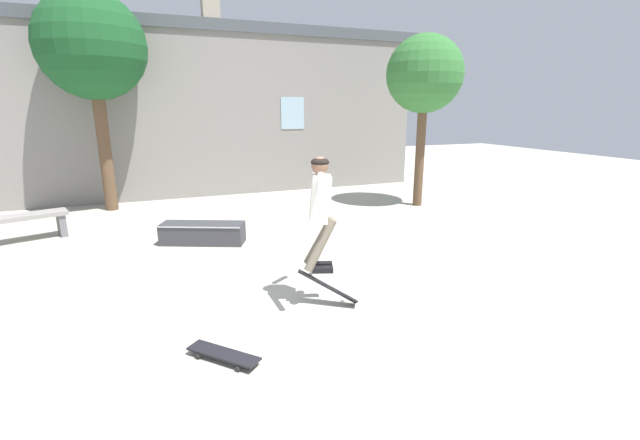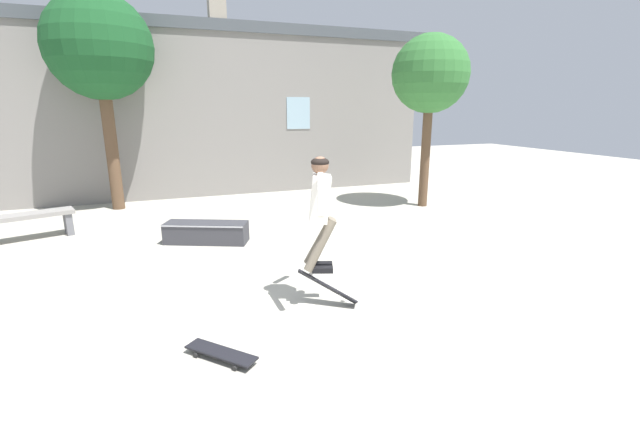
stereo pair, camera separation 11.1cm
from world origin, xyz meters
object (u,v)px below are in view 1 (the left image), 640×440
at_px(tree_right, 425,76).
at_px(skater, 320,204).
at_px(park_bench, 18,223).
at_px(skate_ledge, 203,233).
at_px(skateboard_flipping, 328,286).
at_px(skateboard_resting, 223,354).
at_px(tree_left, 92,48).

xyz_separation_m(tree_right, skater, (-4.44, -4.33, -1.87)).
xyz_separation_m(park_bench, skater, (4.24, -4.45, 0.94)).
bearing_deg(skate_ledge, skateboard_flipping, -46.32).
height_order(skater, skateboard_resting, skater).
xyz_separation_m(skateboard_flipping, skateboard_resting, (-1.45, -0.76, -0.18)).
relative_size(tree_right, skateboard_resting, 5.78).
distance_m(skate_ledge, skateboard_flipping, 3.41).
height_order(tree_right, skater, tree_right).
bearing_deg(skate_ledge, skateboard_resting, -70.34).
bearing_deg(skateboard_flipping, tree_left, 145.39).
xyz_separation_m(tree_left, skater, (2.83, -6.72, -2.43)).
bearing_deg(tree_right, tree_left, 161.82).
bearing_deg(skater, tree_right, 63.67).
relative_size(tree_left, skate_ledge, 3.16).
distance_m(park_bench, skate_ledge, 3.43).
height_order(skate_ledge, skateboard_resting, skate_ledge).
distance_m(skater, skateboard_resting, 2.04).
bearing_deg(skateboard_resting, tree_right, 89.38).
bearing_deg(skateboard_flipping, park_bench, 165.85).
height_order(skate_ledge, skateboard_flipping, skateboard_flipping).
bearing_deg(skate_ledge, tree_right, 36.32).
relative_size(tree_left, skateboard_flipping, 7.15).
relative_size(skate_ledge, skater, 1.10).
distance_m(tree_left, skateboard_flipping, 8.18).
bearing_deg(park_bench, skateboard_resting, -79.88).
distance_m(skate_ledge, skateboard_resting, 3.99).
xyz_separation_m(park_bench, skateboard_flipping, (4.31, -4.54, -0.12)).
bearing_deg(skateboard_resting, skateboard_flipping, 75.46).
height_order(skateboard_flipping, skateboard_resting, skateboard_flipping).
bearing_deg(skater, park_bench, 153.01).
xyz_separation_m(skate_ledge, skateboard_resting, (-0.30, -3.98, -0.12)).
relative_size(tree_left, skateboard_resting, 6.94).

